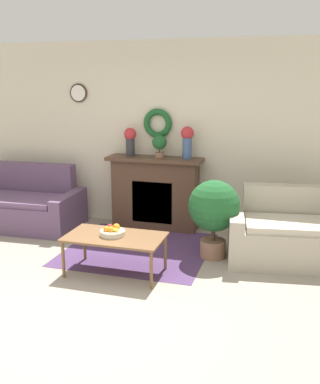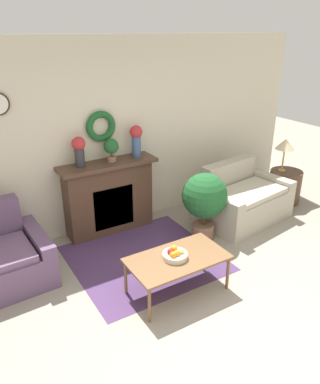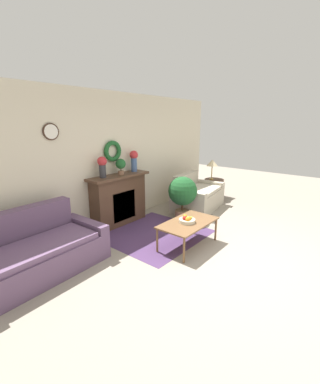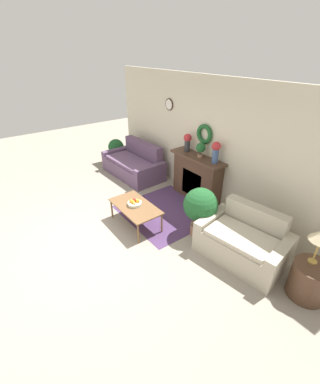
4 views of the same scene
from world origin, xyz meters
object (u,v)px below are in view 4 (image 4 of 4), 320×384
(potted_plant_floor_by_loveseat, at_px, (200,207))
(potted_plant_floor_by_couch, at_px, (116,148))
(side_table_by_loveseat, at_px, (309,281))
(fruit_bowl, at_px, (134,203))
(potted_plant_on_mantel, at_px, (201,149))
(vase_on_mantel_left, at_px, (187,141))
(fireplace, at_px, (197,178))
(vase_on_mantel_right, at_px, (216,151))
(loveseat_right, at_px, (243,242))
(coffee_table, at_px, (135,207))
(couch_left, at_px, (134,164))

(potted_plant_floor_by_loveseat, bearing_deg, potted_plant_floor_by_couch, 173.36)
(potted_plant_floor_by_loveseat, bearing_deg, side_table_by_loveseat, 7.74)
(fruit_bowl, height_order, potted_plant_on_mantel, potted_plant_on_mantel)
(vase_on_mantel_left, bearing_deg, fireplace, -0.84)
(potted_plant_floor_by_couch, bearing_deg, potted_plant_floor_by_loveseat, -6.64)
(fireplace, bearing_deg, side_table_by_loveseat, -12.16)
(fruit_bowl, distance_m, side_table_by_loveseat, 3.15)
(potted_plant_on_mantel, bearing_deg, vase_on_mantel_right, 2.86)
(vase_on_mantel_left, relative_size, potted_plant_floor_by_loveseat, 0.42)
(fireplace, relative_size, fruit_bowl, 4.98)
(fireplace, distance_m, potted_plant_floor_by_couch, 3.13)
(fruit_bowl, height_order, vase_on_mantel_left, vase_on_mantel_left)
(fireplace, distance_m, fruit_bowl, 1.70)
(potted_plant_floor_by_couch, distance_m, potted_plant_floor_by_loveseat, 4.15)
(fireplace, distance_m, potted_plant_floor_by_loveseat, 1.37)
(side_table_by_loveseat, distance_m, vase_on_mantel_right, 2.79)
(loveseat_right, distance_m, vase_on_mantel_right, 1.91)
(side_table_by_loveseat, bearing_deg, potted_plant_floor_by_loveseat, -172.26)
(side_table_by_loveseat, distance_m, vase_on_mantel_left, 3.57)
(coffee_table, height_order, side_table_by_loveseat, side_table_by_loveseat)
(fruit_bowl, xyz_separation_m, side_table_by_loveseat, (2.96, 1.06, -0.22))
(fireplace, distance_m, side_table_by_loveseat, 3.05)
(fruit_bowl, bearing_deg, vase_on_mantel_right, 75.12)
(coffee_table, bearing_deg, vase_on_mantel_left, 104.14)
(loveseat_right, height_order, fruit_bowl, loveseat_right)
(coffee_table, xyz_separation_m, potted_plant_floor_by_couch, (-3.15, 1.28, 0.04))
(fireplace, xyz_separation_m, side_table_by_loveseat, (2.97, -0.64, -0.26))
(couch_left, xyz_separation_m, fruit_bowl, (2.00, -1.22, 0.19))
(loveseat_right, xyz_separation_m, vase_on_mantel_left, (-2.29, 0.75, 0.99))
(fireplace, height_order, vase_on_mantel_left, vase_on_mantel_left)
(fruit_bowl, bearing_deg, vase_on_mantel_left, 103.15)
(side_table_by_loveseat, bearing_deg, fruit_bowl, -160.36)
(side_table_by_loveseat, distance_m, potted_plant_floor_by_loveseat, 1.99)
(vase_on_mantel_left, bearing_deg, coffee_table, -75.86)
(loveseat_right, height_order, potted_plant_floor_by_couch, loveseat_right)
(side_table_by_loveseat, bearing_deg, vase_on_mantel_left, 169.09)
(loveseat_right, xyz_separation_m, side_table_by_loveseat, (1.07, 0.10, -0.03))
(loveseat_right, height_order, coffee_table, loveseat_right)
(fruit_bowl, xyz_separation_m, potted_plant_floor_by_loveseat, (1.01, 0.79, 0.12))
(fireplace, relative_size, potted_plant_floor_by_couch, 1.92)
(fireplace, xyz_separation_m, potted_plant_floor_by_couch, (-3.10, -0.43, -0.09))
(potted_plant_floor_by_couch, bearing_deg, coffee_table, -22.09)
(couch_left, bearing_deg, potted_plant_floor_by_couch, 175.20)
(vase_on_mantel_left, xyz_separation_m, vase_on_mantel_right, (0.85, 0.00, 0.03))
(loveseat_right, xyz_separation_m, fruit_bowl, (-1.89, -0.96, 0.18))
(potted_plant_on_mantel, distance_m, potted_plant_floor_by_couch, 3.30)
(fruit_bowl, height_order, potted_plant_floor_by_loveseat, potted_plant_floor_by_loveseat)
(vase_on_mantel_right, height_order, potted_plant_floor_by_loveseat, vase_on_mantel_right)
(coffee_table, distance_m, potted_plant_floor_by_loveseat, 1.28)
(fruit_bowl, bearing_deg, potted_plant_floor_by_loveseat, 38.09)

